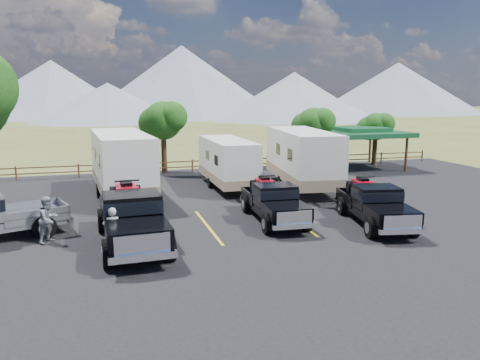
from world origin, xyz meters
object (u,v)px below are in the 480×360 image
object	(u,v)px
trailer_right	(302,158)
person_a	(112,231)
rig_right	(374,203)
person_b	(48,219)
trailer_center	(227,163)
rig_center	(273,201)
pavilion	(360,133)
rig_left	(131,216)
trailer_left	(121,164)

from	to	relation	value
trailer_right	person_a	distance (m)	14.70
rig_right	person_b	size ratio (longest dim) A/B	3.32
trailer_center	person_b	xyz separation A→B (m)	(-9.44, -8.46, -0.65)
person_a	person_b	world-z (taller)	person_b
person_a	person_b	size ratio (longest dim) A/B	0.97
rig_center	person_b	size ratio (longest dim) A/B	3.15
pavilion	rig_right	xyz separation A→B (m)	(-7.79, -14.64, -1.80)
rig_left	rig_center	world-z (taller)	rig_left
rig_right	person_b	world-z (taller)	rig_right
rig_right	trailer_left	bearing A→B (deg)	150.72
rig_right	trailer_right	world-z (taller)	trailer_right
rig_right	trailer_left	size ratio (longest dim) A/B	0.59
person_a	trailer_left	bearing A→B (deg)	-89.72
rig_center	trailer_right	size ratio (longest dim) A/B	0.56
pavilion	person_a	bearing A→B (deg)	-140.65
rig_center	trailer_center	world-z (taller)	trailer_center
pavilion	rig_center	distance (m)	17.58
trailer_center	person_a	xyz separation A→B (m)	(-7.08, -10.69, -0.67)
rig_left	rig_right	xyz separation A→B (m)	(10.54, -0.14, -0.15)
rig_left	person_a	distance (m)	1.37
rig_center	trailer_left	world-z (taller)	trailer_left
person_b	person_a	bearing A→B (deg)	-95.04
rig_left	person_b	size ratio (longest dim) A/B	3.75
rig_left	rig_right	distance (m)	10.54
pavilion	person_a	world-z (taller)	pavilion
trailer_right	person_b	xyz separation A→B (m)	(-13.76, -7.01, -0.94)
rig_left	person_b	distance (m)	3.30
trailer_right	person_a	size ratio (longest dim) A/B	5.74
person_a	rig_right	bearing A→B (deg)	-170.42
pavilion	rig_center	bearing A→B (deg)	-132.84
rig_left	rig_right	bearing A→B (deg)	-3.09
rig_right	trailer_left	distance (m)	13.82
rig_center	person_a	distance (m)	7.71
rig_right	trailer_right	xyz separation A→B (m)	(0.12, 8.24, 0.92)
pavilion	trailer_left	xyz separation A→B (m)	(-18.33, -5.75, -0.86)
pavilion	trailer_right	bearing A→B (deg)	-140.18
pavilion	person_a	xyz separation A→B (m)	(-19.07, -15.63, -1.85)
rig_left	person_b	bearing A→B (deg)	158.25
rig_center	person_a	size ratio (longest dim) A/B	3.24
pavilion	rig_center	size ratio (longest dim) A/B	1.07
rig_left	trailer_center	distance (m)	11.48
rig_right	trailer_left	world-z (taller)	trailer_left
rig_left	trailer_right	bearing A→B (deg)	34.94
trailer_right	person_a	xyz separation A→B (m)	(-11.39, -9.24, -0.97)
rig_left	rig_center	xyz separation A→B (m)	(6.43, 1.68, -0.18)
trailer_left	person_a	world-z (taller)	trailer_left
rig_right	trailer_center	xyz separation A→B (m)	(-4.20, 9.70, 0.63)
trailer_right	person_a	world-z (taller)	trailer_right
trailer_center	trailer_right	world-z (taller)	trailer_right
pavilion	rig_left	distance (m)	23.42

